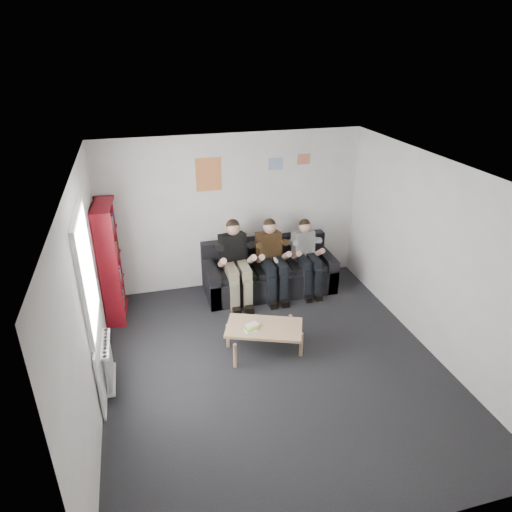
{
  "coord_description": "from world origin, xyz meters",
  "views": [
    {
      "loc": [
        -1.55,
        -4.76,
        4.06
      ],
      "look_at": [
        0.08,
        1.3,
        1.06
      ],
      "focal_mm": 32.0,
      "sensor_mm": 36.0,
      "label": 1
    }
  ],
  "objects": [
    {
      "name": "sofa",
      "position": [
        0.52,
        2.07,
        0.31
      ],
      "size": [
        2.25,
        0.92,
        0.87
      ],
      "color": "black",
      "rests_on": "ground"
    },
    {
      "name": "poster_large",
      "position": [
        -0.4,
        2.49,
        2.05
      ],
      "size": [
        0.42,
        0.01,
        0.55
      ],
      "primitive_type": "cube",
      "color": "gold",
      "rests_on": "room_shell"
    },
    {
      "name": "window",
      "position": [
        -2.22,
        0.2,
        1.03
      ],
      "size": [
        0.05,
        1.3,
        2.36
      ],
      "color": "white",
      "rests_on": "room_shell"
    },
    {
      "name": "bookshelf",
      "position": [
        -2.08,
        1.93,
        0.94
      ],
      "size": [
        0.28,
        0.84,
        1.87
      ],
      "rotation": [
        0.0,
        0.0,
        -0.09
      ],
      "color": "maroon",
      "rests_on": "ground"
    },
    {
      "name": "person_left",
      "position": [
        -0.11,
        1.87,
        0.69
      ],
      "size": [
        0.43,
        0.92,
        1.39
      ],
      "rotation": [
        0.0,
        0.0,
        0.14
      ],
      "color": "black",
      "rests_on": "sofa"
    },
    {
      "name": "poster_blue",
      "position": [
        0.75,
        2.49,
        2.15
      ],
      "size": [
        0.25,
        0.01,
        0.2
      ],
      "primitive_type": "cube",
      "color": "#3C81CC",
      "rests_on": "room_shell"
    },
    {
      "name": "radiator",
      "position": [
        -2.15,
        0.2,
        0.35
      ],
      "size": [
        0.1,
        0.64,
        0.6
      ],
      "color": "silver",
      "rests_on": "ground"
    },
    {
      "name": "person_middle",
      "position": [
        0.52,
        1.87,
        0.67
      ],
      "size": [
        0.41,
        0.87,
        1.34
      ],
      "rotation": [
        0.0,
        0.0,
        0.09
      ],
      "color": "#493418",
      "rests_on": "sofa"
    },
    {
      "name": "poster_sign",
      "position": [
        -1.0,
        2.49,
        2.25
      ],
      "size": [
        0.2,
        0.01,
        0.14
      ],
      "primitive_type": "cube",
      "color": "white",
      "rests_on": "room_shell"
    },
    {
      "name": "coffee_table",
      "position": [
        -0.05,
        0.35,
        0.37
      ],
      "size": [
        1.05,
        0.58,
        0.42
      ],
      "rotation": [
        0.0,
        0.0,
        -0.38
      ],
      "color": "tan",
      "rests_on": "ground"
    },
    {
      "name": "poster_pink",
      "position": [
        1.25,
        2.49,
        2.2
      ],
      "size": [
        0.22,
        0.01,
        0.18
      ],
      "primitive_type": "cube",
      "color": "#B63866",
      "rests_on": "room_shell"
    },
    {
      "name": "person_right",
      "position": [
        1.15,
        1.87,
        0.65
      ],
      "size": [
        0.37,
        0.8,
        1.28
      ],
      "rotation": [
        0.0,
        0.0,
        0.09
      ],
      "color": "white",
      "rests_on": "sofa"
    },
    {
      "name": "room_shell",
      "position": [
        0.0,
        0.0,
        1.35
      ],
      "size": [
        5.0,
        5.0,
        5.0
      ],
      "color": "black",
      "rests_on": "ground"
    },
    {
      "name": "game_cases",
      "position": [
        -0.24,
        0.33,
        0.45
      ],
      "size": [
        0.21,
        0.2,
        0.05
      ],
      "rotation": [
        0.0,
        0.0,
        0.14
      ],
      "color": "white",
      "rests_on": "coffee_table"
    }
  ]
}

